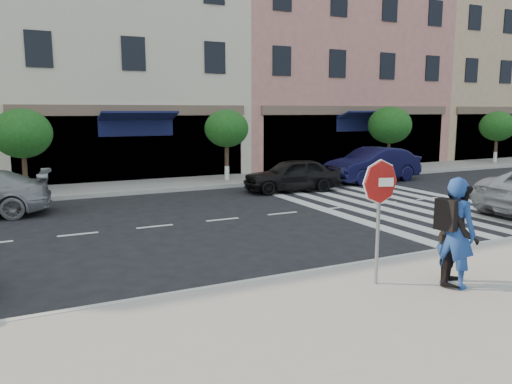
# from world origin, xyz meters

# --- Properties ---
(ground) EXTENTS (120.00, 120.00, 0.00)m
(ground) POSITION_xyz_m (0.00, 0.00, 0.00)
(ground) COLOR black
(ground) RESTS_ON ground
(sidewalk_near) EXTENTS (60.00, 4.50, 0.15)m
(sidewalk_near) POSITION_xyz_m (0.00, -3.75, 0.07)
(sidewalk_near) COLOR gray
(sidewalk_near) RESTS_ON ground
(sidewalk_far) EXTENTS (60.00, 3.00, 0.15)m
(sidewalk_far) POSITION_xyz_m (0.00, 11.00, 0.07)
(sidewalk_far) COLOR gray
(sidewalk_far) RESTS_ON ground
(building_centre) EXTENTS (11.00, 9.00, 11.00)m
(building_centre) POSITION_xyz_m (-0.50, 17.00, 5.50)
(building_centre) COLOR beige
(building_centre) RESTS_ON ground
(building_east_mid) EXTENTS (13.00, 9.00, 13.00)m
(building_east_mid) POSITION_xyz_m (11.50, 17.00, 6.50)
(building_east_mid) COLOR tan
(building_east_mid) RESTS_ON ground
(building_east_far) EXTENTS (12.00, 9.00, 12.00)m
(building_east_far) POSITION_xyz_m (24.00, 17.00, 6.00)
(building_east_far) COLOR tan
(building_east_far) RESTS_ON ground
(street_tree_wb) EXTENTS (2.10, 2.10, 3.06)m
(street_tree_wb) POSITION_xyz_m (-5.00, 10.80, 2.31)
(street_tree_wb) COLOR #473323
(street_tree_wb) RESTS_ON sidewalk_far
(street_tree_c) EXTENTS (1.90, 1.90, 3.04)m
(street_tree_c) POSITION_xyz_m (3.00, 10.80, 2.36)
(street_tree_c) COLOR #473323
(street_tree_c) RESTS_ON sidewalk_far
(street_tree_ea) EXTENTS (2.20, 2.20, 3.19)m
(street_tree_ea) POSITION_xyz_m (12.00, 10.80, 2.39)
(street_tree_ea) COLOR #473323
(street_tree_ea) RESTS_ON sidewalk_far
(street_tree_eb) EXTENTS (2.00, 2.00, 2.94)m
(street_tree_eb) POSITION_xyz_m (20.00, 10.80, 2.22)
(street_tree_eb) COLOR #473323
(street_tree_eb) RESTS_ON sidewalk_far
(stop_sign) EXTENTS (0.74, 0.27, 2.19)m
(stop_sign) POSITION_xyz_m (0.19, -2.62, 1.76)
(stop_sign) COLOR gray
(stop_sign) RESTS_ON sidewalk_near
(photographer) EXTENTS (0.61, 0.78, 1.90)m
(photographer) POSITION_xyz_m (1.30, -3.27, 1.10)
(photographer) COLOR navy
(photographer) RESTS_ON sidewalk_near
(walker) EXTENTS (1.10, 1.06, 1.78)m
(walker) POSITION_xyz_m (1.47, -3.20, 1.04)
(walker) COLOR black
(walker) RESTS_ON sidewalk_near
(car_far_mid) EXTENTS (3.99, 2.05, 1.30)m
(car_far_mid) POSITION_xyz_m (4.43, 7.60, 0.65)
(car_far_mid) COLOR black
(car_far_mid) RESTS_ON ground
(car_far_right) EXTENTS (4.75, 2.09, 1.52)m
(car_far_right) POSITION_xyz_m (8.99, 8.35, 0.76)
(car_far_right) COLOR black
(car_far_right) RESTS_ON ground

